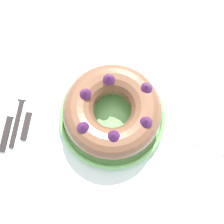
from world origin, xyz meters
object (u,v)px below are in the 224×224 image
(bundt_cake, at_px, (112,112))
(serving_knife, at_px, (10,118))
(fork, at_px, (20,109))
(napkin, at_px, (212,131))
(cake_knife, at_px, (29,114))
(serving_dish, at_px, (112,118))

(bundt_cake, height_order, serving_knife, bundt_cake)
(bundt_cake, xyz_separation_m, serving_knife, (-0.28, -0.03, -0.07))
(fork, xyz_separation_m, serving_knife, (-0.02, -0.03, 0.00))
(fork, relative_size, serving_knife, 0.88)
(serving_knife, xyz_separation_m, napkin, (0.56, 0.03, -0.00))
(fork, height_order, cake_knife, cake_knife)
(cake_knife, xyz_separation_m, napkin, (0.51, 0.01, -0.00))
(serving_dish, height_order, serving_knife, serving_dish)
(cake_knife, bearing_deg, serving_knife, -157.96)
(serving_knife, bearing_deg, napkin, 6.79)
(bundt_cake, relative_size, cake_knife, 1.48)
(serving_knife, height_order, cake_knife, same)
(cake_knife, height_order, napkin, cake_knife)
(bundt_cake, height_order, fork, bundt_cake)
(cake_knife, bearing_deg, serving_dish, 4.09)
(serving_dish, bearing_deg, cake_knife, -176.71)
(fork, bearing_deg, serving_dish, 1.11)
(serving_dish, distance_m, fork, 0.26)
(cake_knife, distance_m, napkin, 0.51)
(fork, bearing_deg, bundt_cake, 1.11)
(fork, relative_size, cake_knife, 1.11)
(bundt_cake, distance_m, fork, 0.27)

